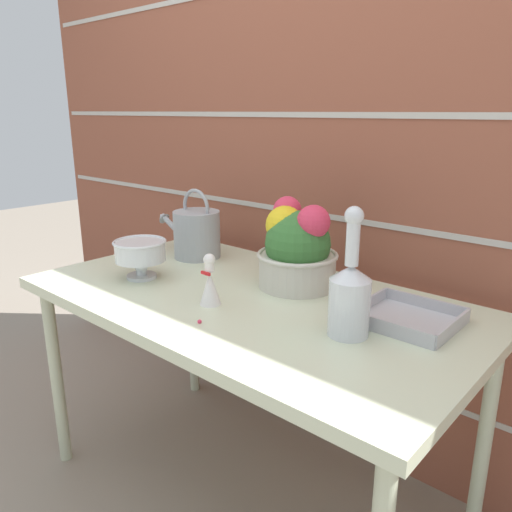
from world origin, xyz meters
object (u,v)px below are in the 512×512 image
(watering_can, at_px, (196,233))
(glass_decanter, at_px, (350,294))
(figurine_vase, at_px, (210,284))
(crystal_pedestal_bowl, at_px, (140,252))
(flower_planter, at_px, (297,248))
(wire_tray, at_px, (407,319))

(watering_can, relative_size, glass_decanter, 0.97)
(watering_can, xyz_separation_m, figurine_vase, (0.41, -0.31, -0.03))
(figurine_vase, bearing_deg, watering_can, 142.35)
(crystal_pedestal_bowl, height_order, flower_planter, flower_planter)
(figurine_vase, bearing_deg, wire_tray, 27.59)
(glass_decanter, bearing_deg, watering_can, 164.69)
(watering_can, distance_m, wire_tray, 0.91)
(flower_planter, height_order, figurine_vase, flower_planter)
(watering_can, height_order, glass_decanter, glass_decanter)
(glass_decanter, height_order, wire_tray, glass_decanter)
(crystal_pedestal_bowl, height_order, figurine_vase, figurine_vase)
(wire_tray, bearing_deg, crystal_pedestal_bowl, -163.65)
(watering_can, distance_m, crystal_pedestal_bowl, 0.31)
(flower_planter, height_order, wire_tray, flower_planter)
(glass_decanter, distance_m, wire_tray, 0.22)
(watering_can, height_order, flower_planter, flower_planter)
(watering_can, xyz_separation_m, crystal_pedestal_bowl, (0.05, -0.30, -0.00))
(crystal_pedestal_bowl, height_order, glass_decanter, glass_decanter)
(watering_can, distance_m, figurine_vase, 0.51)
(crystal_pedestal_bowl, bearing_deg, glass_decanter, 5.64)
(flower_planter, xyz_separation_m, wire_tray, (0.41, -0.04, -0.12))
(crystal_pedestal_bowl, relative_size, flower_planter, 0.63)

